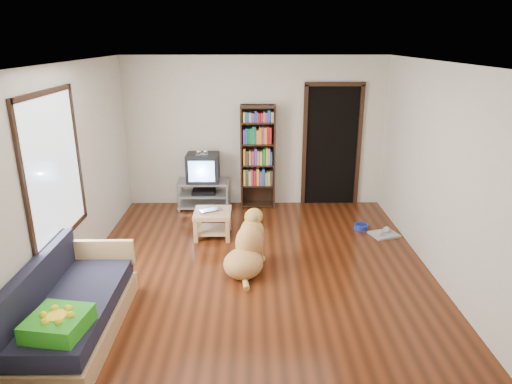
{
  "coord_description": "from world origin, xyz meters",
  "views": [
    {
      "loc": [
        -0.05,
        -5.35,
        2.86
      ],
      "look_at": [
        0.0,
        0.45,
        0.9
      ],
      "focal_mm": 32.0,
      "sensor_mm": 36.0,
      "label": 1
    }
  ],
  "objects_px": {
    "tv_stand": "(204,193)",
    "dog_bowl": "(361,227)",
    "coffee_table": "(213,219)",
    "dog": "(248,249)",
    "bookshelf": "(258,151)",
    "crt_tv": "(203,167)",
    "sofa": "(71,311)",
    "grey_rag": "(384,234)",
    "laptop": "(212,211)",
    "green_cushion": "(58,323)"
  },
  "relations": [
    {
      "from": "crt_tv",
      "to": "coffee_table",
      "type": "distance_m",
      "value": 1.35
    },
    {
      "from": "green_cushion",
      "to": "laptop",
      "type": "relative_size",
      "value": 1.42
    },
    {
      "from": "laptop",
      "to": "dog_bowl",
      "type": "relative_size",
      "value": 1.53
    },
    {
      "from": "laptop",
      "to": "grey_rag",
      "type": "height_order",
      "value": "laptop"
    },
    {
      "from": "tv_stand",
      "to": "crt_tv",
      "type": "xyz_separation_m",
      "value": [
        0.0,
        0.02,
        0.47
      ]
    },
    {
      "from": "coffee_table",
      "to": "dog",
      "type": "relative_size",
      "value": 0.57
    },
    {
      "from": "sofa",
      "to": "coffee_table",
      "type": "relative_size",
      "value": 3.27
    },
    {
      "from": "sofa",
      "to": "bookshelf",
      "type": "bearing_deg",
      "value": 62.68
    },
    {
      "from": "grey_rag",
      "to": "dog",
      "type": "relative_size",
      "value": 0.41
    },
    {
      "from": "crt_tv",
      "to": "coffee_table",
      "type": "relative_size",
      "value": 1.05
    },
    {
      "from": "laptop",
      "to": "sofa",
      "type": "height_order",
      "value": "sofa"
    },
    {
      "from": "sofa",
      "to": "crt_tv",
      "type": "bearing_deg",
      "value": 75.07
    },
    {
      "from": "laptop",
      "to": "tv_stand",
      "type": "distance_m",
      "value": 1.28
    },
    {
      "from": "coffee_table",
      "to": "dog_bowl",
      "type": "bearing_deg",
      "value": 5.92
    },
    {
      "from": "green_cushion",
      "to": "bookshelf",
      "type": "xyz_separation_m",
      "value": [
        1.8,
        4.28,
        0.5
      ]
    },
    {
      "from": "crt_tv",
      "to": "sofa",
      "type": "bearing_deg",
      "value": -104.93
    },
    {
      "from": "dog",
      "to": "grey_rag",
      "type": "bearing_deg",
      "value": 27.24
    },
    {
      "from": "dog_bowl",
      "to": "bookshelf",
      "type": "distance_m",
      "value": 2.17
    },
    {
      "from": "coffee_table",
      "to": "dog",
      "type": "bearing_deg",
      "value": -63.58
    },
    {
      "from": "tv_stand",
      "to": "crt_tv",
      "type": "bearing_deg",
      "value": 90.0
    },
    {
      "from": "green_cushion",
      "to": "dog_bowl",
      "type": "height_order",
      "value": "green_cushion"
    },
    {
      "from": "tv_stand",
      "to": "bookshelf",
      "type": "xyz_separation_m",
      "value": [
        0.95,
        0.09,
        0.73
      ]
    },
    {
      "from": "green_cushion",
      "to": "crt_tv",
      "type": "bearing_deg",
      "value": 87.63
    },
    {
      "from": "crt_tv",
      "to": "dog",
      "type": "height_order",
      "value": "crt_tv"
    },
    {
      "from": "bookshelf",
      "to": "sofa",
      "type": "height_order",
      "value": "bookshelf"
    },
    {
      "from": "crt_tv",
      "to": "dog",
      "type": "bearing_deg",
      "value": -71.21
    },
    {
      "from": "laptop",
      "to": "grey_rag",
      "type": "distance_m",
      "value": 2.65
    },
    {
      "from": "tv_stand",
      "to": "bookshelf",
      "type": "relative_size",
      "value": 0.5
    },
    {
      "from": "tv_stand",
      "to": "bookshelf",
      "type": "height_order",
      "value": "bookshelf"
    },
    {
      "from": "grey_rag",
      "to": "sofa",
      "type": "height_order",
      "value": "sofa"
    },
    {
      "from": "dog_bowl",
      "to": "green_cushion",
      "type": "bearing_deg",
      "value": -136.81
    },
    {
      "from": "crt_tv",
      "to": "laptop",
      "type": "bearing_deg",
      "value": -78.73
    },
    {
      "from": "dog_bowl",
      "to": "crt_tv",
      "type": "bearing_deg",
      "value": 158.71
    },
    {
      "from": "grey_rag",
      "to": "crt_tv",
      "type": "relative_size",
      "value": 0.69
    },
    {
      "from": "sofa",
      "to": "laptop",
      "type": "bearing_deg",
      "value": 62.74
    },
    {
      "from": "laptop",
      "to": "bookshelf",
      "type": "height_order",
      "value": "bookshelf"
    },
    {
      "from": "sofa",
      "to": "green_cushion",
      "type": "bearing_deg",
      "value": -77.46
    },
    {
      "from": "dog_bowl",
      "to": "sofa",
      "type": "xyz_separation_m",
      "value": [
        -3.54,
        -2.65,
        0.22
      ]
    },
    {
      "from": "green_cushion",
      "to": "bookshelf",
      "type": "distance_m",
      "value": 4.67
    },
    {
      "from": "tv_stand",
      "to": "dog_bowl",
      "type": "bearing_deg",
      "value": -20.86
    },
    {
      "from": "grey_rag",
      "to": "dog",
      "type": "bearing_deg",
      "value": -152.76
    },
    {
      "from": "laptop",
      "to": "tv_stand",
      "type": "relative_size",
      "value": 0.37
    },
    {
      "from": "dog_bowl",
      "to": "grey_rag",
      "type": "xyz_separation_m",
      "value": [
        0.3,
        -0.25,
        -0.03
      ]
    },
    {
      "from": "grey_rag",
      "to": "laptop",
      "type": "bearing_deg",
      "value": -179.56
    },
    {
      "from": "sofa",
      "to": "dog",
      "type": "bearing_deg",
      "value": 37.06
    },
    {
      "from": "tv_stand",
      "to": "coffee_table",
      "type": "relative_size",
      "value": 1.64
    },
    {
      "from": "coffee_table",
      "to": "dog",
      "type": "distance_m",
      "value": 1.21
    },
    {
      "from": "grey_rag",
      "to": "crt_tv",
      "type": "height_order",
      "value": "crt_tv"
    },
    {
      "from": "green_cushion",
      "to": "grey_rag",
      "type": "bearing_deg",
      "value": 47.56
    },
    {
      "from": "sofa",
      "to": "dog",
      "type": "xyz_separation_m",
      "value": [
        1.76,
        1.33,
        0.03
      ]
    }
  ]
}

